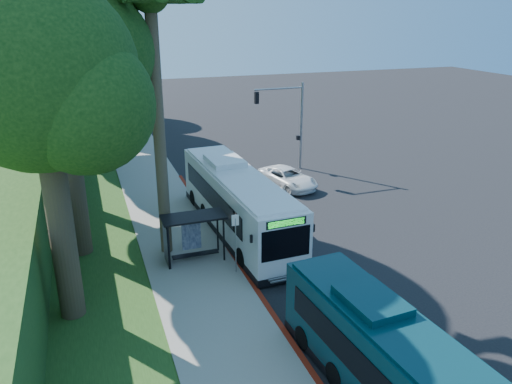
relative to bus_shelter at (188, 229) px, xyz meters
name	(u,v)px	position (x,y,z in m)	size (l,w,h in m)	color
ground	(295,222)	(7.26, 2.86, -1.81)	(140.00, 140.00, 0.00)	black
sidewalk	(178,238)	(-0.04, 2.86, -1.75)	(4.50, 70.00, 0.12)	gray
red_curb	(238,263)	(2.26, -1.14, -1.74)	(0.25, 30.00, 0.13)	maroon
grass_verge	(72,219)	(-5.74, 7.86, -1.78)	(8.00, 70.00, 0.06)	#234719
bus_shelter	(188,229)	(0.00, 0.00, 0.00)	(3.20, 1.51, 2.55)	black
stop_sign_pole	(236,236)	(1.86, -2.14, 0.28)	(0.35, 0.06, 3.17)	gray
traffic_signal_pole	(290,116)	(11.04, 12.86, 2.62)	(4.10, 0.30, 7.00)	gray
palm_tree	(151,8)	(-0.94, 1.36, 10.57)	(4.20, 4.20, 14.40)	#4C3F2D
tree_0	(56,35)	(-5.14, 2.84, 9.40)	(8.40, 8.00, 15.70)	#382B1E
tree_1	(38,2)	(-6.12, 10.84, 10.92)	(10.50, 10.00, 18.26)	#382B1E
tree_2	(69,35)	(-4.64, 18.84, 8.67)	(8.82, 8.40, 15.12)	#382B1E
tree_3	(43,13)	(-6.62, 26.84, 10.17)	(10.08, 9.60, 17.28)	#382B1E
tree_4	(75,36)	(-4.14, 34.84, 7.92)	(8.40, 8.00, 14.14)	#382B1E
tree_5	(84,39)	(-3.16, 42.84, 7.16)	(7.35, 7.00, 12.86)	#382B1E
tree_6	(43,86)	(-5.65, -3.16, 7.90)	(7.56, 7.20, 13.74)	#382B1E
white_bus	(237,201)	(3.45, 2.76, 0.11)	(3.37, 13.26, 3.92)	silver
teal_bus	(402,374)	(4.01, -12.61, -0.14)	(3.27, 11.61, 3.42)	#0A2F37
pickup	(287,178)	(9.27, 8.95, -1.10)	(2.35, 5.10, 1.42)	white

